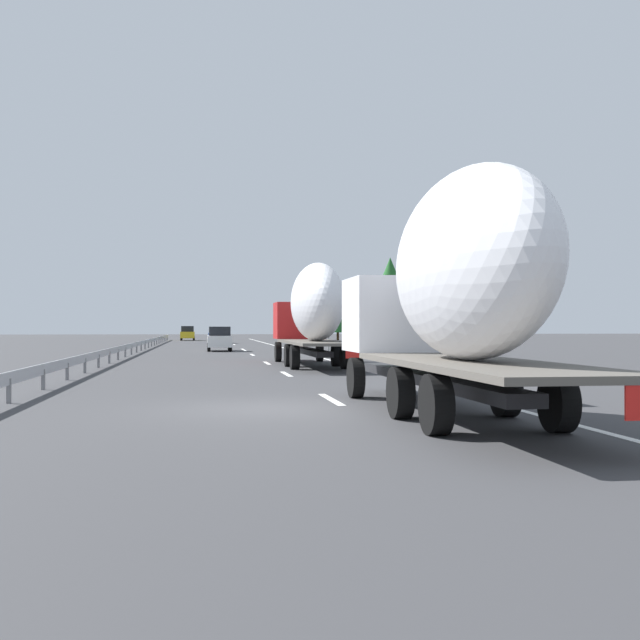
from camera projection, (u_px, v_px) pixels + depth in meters
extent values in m
plane|color=#38383A|center=(222.00, 352.00, 57.05)|extent=(260.00, 260.00, 0.00)
cube|color=white|center=(331.00, 399.00, 19.74)|extent=(3.20, 0.20, 0.01)
cube|color=white|center=(286.00, 374.00, 30.28)|extent=(3.20, 0.20, 0.01)
cube|color=white|center=(267.00, 363.00, 39.35)|extent=(3.20, 0.20, 0.01)
cube|color=white|center=(252.00, 355.00, 50.92)|extent=(3.20, 0.20, 0.01)
cube|color=white|center=(245.00, 350.00, 59.93)|extent=(3.20, 0.20, 0.01)
cube|color=white|center=(243.00, 349.00, 63.16)|extent=(3.20, 0.20, 0.01)
cube|color=white|center=(234.00, 344.00, 79.83)|extent=(3.20, 0.20, 0.01)
cube|color=white|center=(230.00, 342.00, 90.50)|extent=(3.20, 0.20, 0.01)
cube|color=white|center=(289.00, 349.00, 62.81)|extent=(110.00, 0.20, 0.01)
cube|color=#B21919|center=(299.00, 321.00, 41.06)|extent=(2.40, 2.50, 1.90)
cube|color=black|center=(296.00, 312.00, 42.15)|extent=(0.08, 2.12, 0.80)
cube|color=#262628|center=(307.00, 351.00, 37.94)|extent=(11.55, 0.70, 0.24)
cube|color=#59544C|center=(316.00, 342.00, 34.84)|extent=(10.16, 2.50, 0.12)
ellipsoid|color=white|center=(317.00, 302.00, 34.68)|extent=(6.86, 2.20, 3.46)
cube|color=red|center=(353.00, 351.00, 29.95)|extent=(0.04, 0.56, 0.56)
cylinder|color=black|center=(278.00, 352.00, 40.88)|extent=(1.04, 0.30, 1.04)
cylinder|color=black|center=(320.00, 352.00, 41.21)|extent=(1.04, 0.30, 1.04)
cylinder|color=black|center=(289.00, 355.00, 35.86)|extent=(1.04, 0.35, 1.04)
cylinder|color=black|center=(336.00, 355.00, 36.19)|extent=(1.04, 0.35, 1.04)
cylinder|color=black|center=(295.00, 357.00, 33.49)|extent=(1.04, 0.35, 1.04)
cylinder|color=black|center=(345.00, 357.00, 33.81)|extent=(1.04, 0.35, 1.04)
cube|color=silver|center=(397.00, 315.00, 20.34)|extent=(2.40, 2.50, 1.90)
cube|color=black|center=(387.00, 297.00, 21.44)|extent=(0.08, 2.12, 0.80)
cube|color=#262628|center=(429.00, 379.00, 17.46)|extent=(10.68, 0.70, 0.24)
cube|color=#59544C|center=(474.00, 364.00, 14.60)|extent=(9.21, 2.50, 0.12)
ellipsoid|color=white|center=(468.00, 265.00, 14.92)|extent=(7.08, 2.20, 3.65)
cylinder|color=black|center=(356.00, 378.00, 20.17)|extent=(1.04, 0.30, 1.04)
cylinder|color=black|center=(438.00, 377.00, 20.49)|extent=(1.04, 0.30, 1.04)
cylinder|color=black|center=(400.00, 393.00, 15.61)|extent=(1.04, 0.35, 1.04)
cylinder|color=black|center=(505.00, 391.00, 15.94)|extent=(1.04, 0.35, 1.04)
cylinder|color=black|center=(436.00, 405.00, 13.24)|extent=(1.04, 0.35, 1.04)
cylinder|color=black|center=(558.00, 403.00, 13.57)|extent=(1.04, 0.35, 1.04)
cube|color=#28479E|center=(216.00, 336.00, 86.63)|extent=(4.02, 1.73, 0.84)
cube|color=black|center=(216.00, 330.00, 86.33)|extent=(2.21, 1.52, 0.63)
cylinder|color=black|center=(209.00, 340.00, 87.74)|extent=(0.64, 0.22, 0.64)
cylinder|color=black|center=(223.00, 340.00, 87.97)|extent=(0.64, 0.22, 0.64)
cylinder|color=black|center=(209.00, 340.00, 85.28)|extent=(0.64, 0.22, 0.64)
cylinder|color=black|center=(223.00, 340.00, 85.50)|extent=(0.64, 0.22, 0.64)
cube|color=gold|center=(188.00, 335.00, 103.16)|extent=(4.76, 1.82, 0.84)
cube|color=black|center=(188.00, 329.00, 102.81)|extent=(2.62, 1.60, 0.74)
cylinder|color=black|center=(182.00, 338.00, 104.49)|extent=(0.64, 0.22, 0.64)
cylinder|color=black|center=(194.00, 338.00, 104.73)|extent=(0.64, 0.22, 0.64)
cylinder|color=black|center=(181.00, 338.00, 101.57)|extent=(0.64, 0.22, 0.64)
cylinder|color=black|center=(194.00, 338.00, 101.81)|extent=(0.64, 0.22, 0.64)
cube|color=white|center=(219.00, 341.00, 58.61)|extent=(4.33, 1.77, 0.84)
cube|color=black|center=(220.00, 331.00, 58.29)|extent=(2.38, 1.56, 0.67)
cylinder|color=black|center=(209.00, 346.00, 59.81)|extent=(0.64, 0.22, 0.64)
cylinder|color=black|center=(229.00, 346.00, 60.05)|extent=(0.64, 0.22, 0.64)
cylinder|color=black|center=(209.00, 347.00, 57.16)|extent=(0.64, 0.22, 0.64)
cylinder|color=black|center=(231.00, 347.00, 57.39)|extent=(0.64, 0.22, 0.64)
cylinder|color=gray|center=(329.00, 335.00, 50.84)|extent=(0.10, 0.10, 2.56)
cube|color=#2D569E|center=(329.00, 310.00, 50.85)|extent=(0.06, 0.90, 0.70)
cylinder|color=#472D19|center=(369.00, 338.00, 67.46)|extent=(0.33, 0.33, 1.67)
cone|color=#1E5B23|center=(369.00, 305.00, 67.48)|extent=(3.50, 3.50, 4.13)
cylinder|color=#472D19|center=(338.00, 338.00, 85.55)|extent=(0.27, 0.27, 1.22)
cone|color=#194C1E|center=(338.00, 314.00, 85.57)|extent=(3.56, 3.56, 4.01)
cylinder|color=#472D19|center=(293.00, 335.00, 101.08)|extent=(0.31, 0.31, 1.60)
cone|color=#1E5B23|center=(293.00, 314.00, 101.10)|extent=(3.68, 3.68, 3.75)
cylinder|color=#472D19|center=(416.00, 342.00, 51.64)|extent=(0.26, 0.26, 1.59)
cone|color=#286B2D|center=(416.00, 298.00, 51.66)|extent=(3.00, 3.00, 4.35)
cylinder|color=#472D19|center=(393.00, 343.00, 54.88)|extent=(0.28, 0.28, 1.33)
cone|color=#194C1E|center=(392.00, 301.00, 54.90)|extent=(3.04, 3.04, 4.54)
cylinder|color=#472D19|center=(390.00, 341.00, 47.57)|extent=(0.30, 0.30, 1.91)
cone|color=#1E5B23|center=(390.00, 291.00, 47.60)|extent=(3.38, 3.38, 4.15)
cube|color=#9EA0A5|center=(141.00, 343.00, 59.13)|extent=(94.00, 0.06, 0.32)
cube|color=slate|center=(9.00, 391.00, 18.71)|extent=(0.10, 0.10, 0.60)
cube|color=slate|center=(43.00, 379.00, 22.75)|extent=(0.10, 0.10, 0.60)
cube|color=slate|center=(67.00, 371.00, 26.80)|extent=(0.10, 0.10, 0.60)
cube|color=slate|center=(85.00, 366.00, 30.84)|extent=(0.10, 0.10, 0.60)
cube|color=slate|center=(99.00, 361.00, 34.88)|extent=(0.10, 0.10, 0.60)
cube|color=slate|center=(109.00, 357.00, 38.92)|extent=(0.10, 0.10, 0.60)
cube|color=slate|center=(118.00, 355.00, 42.96)|extent=(0.10, 0.10, 0.60)
cube|color=slate|center=(125.00, 352.00, 47.00)|extent=(0.10, 0.10, 0.60)
cube|color=slate|center=(131.00, 350.00, 51.04)|extent=(0.10, 0.10, 0.60)
cube|color=slate|center=(137.00, 348.00, 55.09)|extent=(0.10, 0.10, 0.60)
cube|color=slate|center=(141.00, 347.00, 59.13)|extent=(0.10, 0.10, 0.60)
cube|color=slate|center=(145.00, 346.00, 63.17)|extent=(0.10, 0.10, 0.60)
cube|color=slate|center=(149.00, 344.00, 67.21)|extent=(0.10, 0.10, 0.60)
cube|color=slate|center=(152.00, 343.00, 71.25)|extent=(0.10, 0.10, 0.60)
cube|color=slate|center=(154.00, 343.00, 75.29)|extent=(0.10, 0.10, 0.60)
cube|color=slate|center=(157.00, 342.00, 79.33)|extent=(0.10, 0.10, 0.60)
cube|color=slate|center=(159.00, 341.00, 83.37)|extent=(0.10, 0.10, 0.60)
cube|color=slate|center=(161.00, 340.00, 87.42)|extent=(0.10, 0.10, 0.60)
cube|color=slate|center=(163.00, 340.00, 91.46)|extent=(0.10, 0.10, 0.60)
cube|color=slate|center=(164.00, 339.00, 95.50)|extent=(0.10, 0.10, 0.60)
cube|color=slate|center=(166.00, 339.00, 99.54)|extent=(0.10, 0.10, 0.60)
cube|color=slate|center=(167.00, 338.00, 103.58)|extent=(0.10, 0.10, 0.60)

